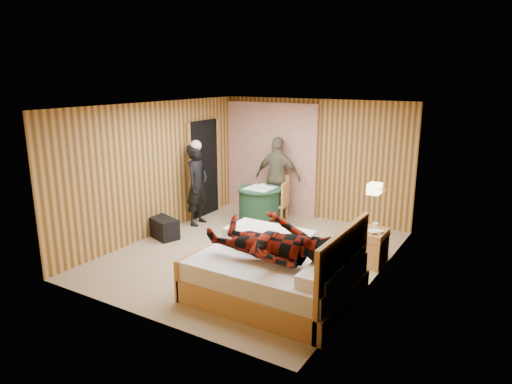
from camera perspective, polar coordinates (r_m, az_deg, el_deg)
The scene contains 23 objects.
floor at distance 7.89m, azimuth -0.58°, elevation -7.69°, with size 4.20×5.00×0.01m, color tan.
ceiling at distance 7.32m, azimuth -0.63°, elevation 10.75°, with size 4.20×5.00×0.01m, color silver.
wall_back at distance 9.68m, azimuth 7.23°, elevation 4.08°, with size 4.20×0.02×2.50m, color tan.
wall_left at distance 8.77m, azimuth -12.36°, elevation 2.78°, with size 0.02×5.00×2.50m, color tan.
wall_right at distance 6.68m, azimuth 14.91°, elevation -1.00°, with size 0.02×5.00×2.50m, color tan.
curtain at distance 10.06m, azimuth 1.85°, elevation 4.29°, with size 2.20×0.08×2.40m, color beige.
doorway at distance 9.83m, azimuth -6.53°, elevation 2.92°, with size 0.06×0.90×2.05m, color black.
wall_lamp at distance 7.13m, azimuth 14.62°, elevation 0.41°, with size 0.26×0.24×0.16m.
bed at distance 6.34m, azimuth 2.72°, elevation -10.15°, with size 2.13×1.68×1.15m.
nightstand at distance 7.61m, azimuth 14.25°, elevation -6.62°, with size 0.43×0.59×0.57m.
round_table at distance 9.16m, azimuth 0.48°, elevation -1.87°, with size 0.90×0.90×0.79m.
chair_far at distance 9.70m, azimuth 2.75°, elevation -0.10°, with size 0.54×0.54×0.93m.
chair_near at distance 9.15m, azimuth 3.03°, elevation -1.09°, with size 0.47×0.47×0.91m.
duffel_bag at distance 8.76m, azimuth -11.55°, elevation -4.40°, with size 0.66×0.35×0.37m, color black.
sneaker_left at distance 8.40m, azimuth -0.26°, elevation -5.83°, with size 0.28×0.11×0.12m, color white.
sneaker_right at distance 8.93m, azimuth -0.80°, elevation -4.56°, with size 0.30×0.12×0.13m, color white.
woman_standing at distance 9.25m, azimuth -7.37°, elevation 0.90°, with size 0.60×0.39×1.65m, color black.
man_at_table at distance 9.67m, azimuth 2.76°, elevation 1.83°, with size 1.01×0.42×1.72m, color #6C6448.
man_on_bed at distance 5.89m, azimuth 1.99°, elevation -5.05°, with size 1.77×0.67×0.86m, color maroon.
book_lower at distance 7.47m, azimuth 14.27°, elevation -4.71°, with size 0.17×0.22×0.02m, color white.
book_upper at distance 7.47m, azimuth 14.28°, elevation -4.56°, with size 0.16×0.22×0.02m, color white.
cup_nightstand at distance 7.63m, azimuth 14.69°, elevation -4.06°, with size 0.10×0.10×0.09m, color white.
cup_table at distance 8.95m, azimuth 0.88°, elevation 0.69°, with size 0.12×0.12×0.10m, color white.
Camera 1 is at (3.85, -6.21, 2.97)m, focal length 32.00 mm.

